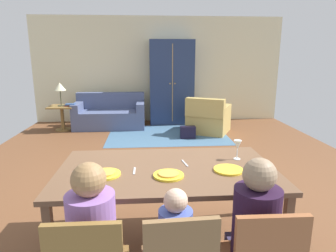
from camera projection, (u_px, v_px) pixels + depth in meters
ground_plane at (168, 164)px, 4.83m from camera, size 6.46×6.61×0.02m
back_wall at (159, 70)px, 7.77m from camera, size 6.46×0.10×2.70m
dining_table at (167, 175)px, 2.58m from camera, size 1.88×1.09×0.76m
plate_near_man at (105, 174)px, 2.41m from camera, size 0.25×0.25×0.02m
pizza_near_man at (105, 172)px, 2.41m from camera, size 0.17×0.17×0.01m
plate_near_child at (169, 175)px, 2.39m from camera, size 0.25×0.25×0.02m
pizza_near_child at (169, 174)px, 2.39m from camera, size 0.17×0.17×0.01m
plate_near_woman at (228, 170)px, 2.51m from camera, size 0.25×0.25×0.02m
wine_glass at (238, 146)px, 2.76m from camera, size 0.07×0.07×0.19m
fork at (134, 171)px, 2.50m from camera, size 0.02×0.15×0.01m
knife at (185, 163)px, 2.68m from camera, size 0.04×0.17×0.01m
person_man at (94, 249)px, 1.88m from camera, size 0.30×0.40×1.11m
person_woman at (252, 242)px, 1.95m from camera, size 0.30×0.40×1.11m
area_rug at (168, 135)px, 6.55m from camera, size 2.60×1.80×0.01m
couch at (110, 115)px, 7.22m from camera, size 1.68×0.86×0.82m
armchair at (208, 119)px, 6.69m from camera, size 1.15×1.15×0.82m
armoire at (171, 83)px, 7.48m from camera, size 1.10×0.59×2.10m
side_table at (62, 115)px, 6.87m from camera, size 0.56×0.56×0.58m
table_lamp at (60, 87)px, 6.73m from camera, size 0.26×0.26×0.54m
book_lower at (70, 105)px, 6.81m from camera, size 0.22×0.16×0.03m
book_upper at (70, 104)px, 6.79m from camera, size 0.22×0.16×0.03m
handbag at (188, 132)px, 6.26m from camera, size 0.32×0.16×0.26m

